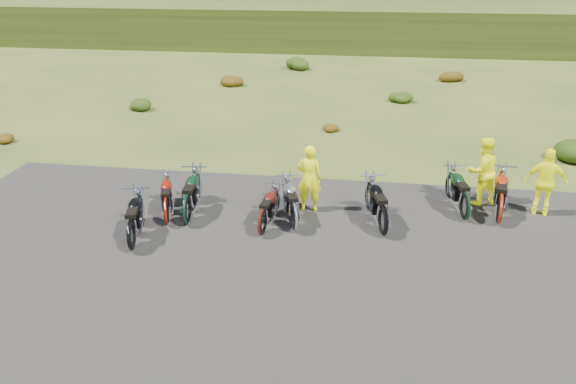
% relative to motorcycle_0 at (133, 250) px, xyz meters
% --- Properties ---
extents(ground, '(300.00, 300.00, 0.00)m').
position_rel_motorcycle_0_xyz_m(ground, '(4.14, 1.16, 0.00)').
color(ground, '#3A4918').
rests_on(ground, ground).
extents(gravel_pad, '(20.00, 12.00, 0.04)m').
position_rel_motorcycle_0_xyz_m(gravel_pad, '(4.14, -0.84, 0.00)').
color(gravel_pad, black).
rests_on(gravel_pad, ground).
extents(hill_slope, '(300.00, 45.97, 9.37)m').
position_rel_motorcycle_0_xyz_m(hill_slope, '(4.14, 51.16, 0.00)').
color(hill_slope, '#2F4015').
rests_on(hill_slope, ground).
extents(shrub_0, '(0.77, 0.77, 0.45)m').
position_rel_motorcycle_0_xyz_m(shrub_0, '(-7.86, 7.16, 0.23)').
color(shrub_0, '#63330C').
rests_on(shrub_0, ground).
extents(shrub_1, '(1.03, 1.03, 0.61)m').
position_rel_motorcycle_0_xyz_m(shrub_1, '(-4.96, 12.46, 0.31)').
color(shrub_1, '#1D370D').
rests_on(shrub_1, ground).
extents(shrub_2, '(1.30, 1.30, 0.77)m').
position_rel_motorcycle_0_xyz_m(shrub_2, '(-2.06, 17.76, 0.38)').
color(shrub_2, '#63330C').
rests_on(shrub_2, ground).
extents(shrub_3, '(1.56, 1.56, 0.92)m').
position_rel_motorcycle_0_xyz_m(shrub_3, '(0.84, 23.06, 0.46)').
color(shrub_3, '#1D370D').
rests_on(shrub_3, ground).
extents(shrub_4, '(0.77, 0.77, 0.45)m').
position_rel_motorcycle_0_xyz_m(shrub_4, '(3.74, 10.36, 0.23)').
color(shrub_4, '#63330C').
rests_on(shrub_4, ground).
extents(shrub_5, '(1.03, 1.03, 0.61)m').
position_rel_motorcycle_0_xyz_m(shrub_5, '(6.64, 15.66, 0.31)').
color(shrub_5, '#1D370D').
rests_on(shrub_5, ground).
extents(shrub_6, '(1.30, 1.30, 0.77)m').
position_rel_motorcycle_0_xyz_m(shrub_6, '(9.54, 20.96, 0.38)').
color(shrub_6, '#63330C').
rests_on(shrub_6, ground).
extents(motorcycle_0, '(1.18, 2.20, 1.10)m').
position_rel_motorcycle_0_xyz_m(motorcycle_0, '(0.00, 0.00, 0.00)').
color(motorcycle_0, black).
rests_on(motorcycle_0, ground).
extents(motorcycle_1, '(1.22, 2.07, 1.03)m').
position_rel_motorcycle_0_xyz_m(motorcycle_1, '(0.33, 1.44, 0.00)').
color(motorcycle_1, maroon).
rests_on(motorcycle_1, ground).
extents(motorcycle_2, '(0.96, 2.23, 1.13)m').
position_rel_motorcycle_0_xyz_m(motorcycle_2, '(0.84, 1.55, 0.00)').
color(motorcycle_2, black).
rests_on(motorcycle_2, ground).
extents(motorcycle_3, '(1.25, 2.17, 1.08)m').
position_rel_motorcycle_0_xyz_m(motorcycle_3, '(3.61, 1.54, 0.00)').
color(motorcycle_3, '#B7B7BD').
rests_on(motorcycle_3, ground).
extents(motorcycle_4, '(0.79, 1.90, 0.97)m').
position_rel_motorcycle_0_xyz_m(motorcycle_4, '(2.86, 1.21, 0.00)').
color(motorcycle_4, '#49130C').
rests_on(motorcycle_4, ground).
extents(motorcycle_5, '(1.23, 2.28, 1.13)m').
position_rel_motorcycle_0_xyz_m(motorcycle_5, '(5.79, 1.64, 0.00)').
color(motorcycle_5, black).
rests_on(motorcycle_5, ground).
extents(motorcycle_6, '(1.10, 2.31, 1.16)m').
position_rel_motorcycle_0_xyz_m(motorcycle_6, '(8.73, 2.74, 0.00)').
color(motorcycle_6, '#98250B').
rests_on(motorcycle_6, ground).
extents(motorcycle_7, '(1.03, 2.20, 1.11)m').
position_rel_motorcycle_0_xyz_m(motorcycle_7, '(7.89, 2.84, 0.00)').
color(motorcycle_7, black).
rests_on(motorcycle_7, ground).
extents(person_middle, '(0.68, 0.45, 1.83)m').
position_rel_motorcycle_0_xyz_m(person_middle, '(3.82, 2.82, 0.92)').
color(person_middle, '#FAFF0D').
rests_on(person_middle, ground).
extents(person_right_a, '(1.13, 1.03, 1.89)m').
position_rel_motorcycle_0_xyz_m(person_right_a, '(8.42, 4.00, 0.95)').
color(person_right_a, '#FAFF0D').
rests_on(person_right_a, ground).
extents(person_right_b, '(1.14, 0.66, 1.82)m').
position_rel_motorcycle_0_xyz_m(person_right_b, '(9.95, 3.48, 0.91)').
color(person_right_b, '#FAFF0D').
rests_on(person_right_b, ground).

